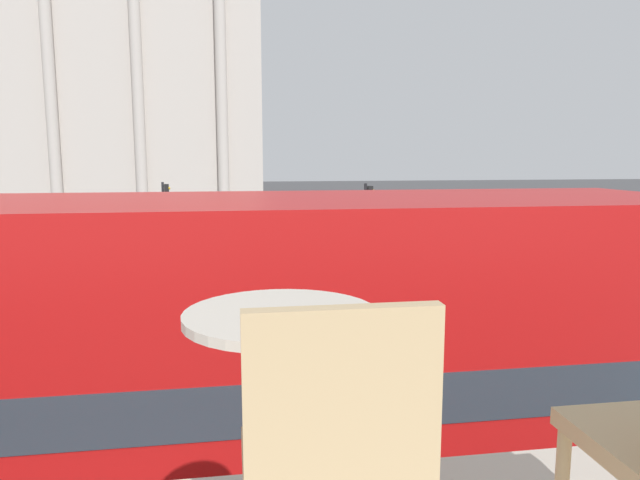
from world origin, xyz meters
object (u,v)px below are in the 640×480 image
object	(u,v)px
double_decker_bus	(157,379)
traffic_light_mid	(367,213)
plaza_building_left	(76,87)
traffic_light_far	(165,205)
cafe_chair_0	(333,465)
cafe_dining_table	(282,372)
pedestrian_red	(11,243)

from	to	relation	value
double_decker_bus	traffic_light_mid	distance (m)	17.31
plaza_building_left	traffic_light_far	bearing A→B (deg)	-68.90
cafe_chair_0	traffic_light_mid	bearing A→B (deg)	82.01
plaza_building_left	traffic_light_mid	bearing A→B (deg)	-60.69
cafe_chair_0	traffic_light_far	world-z (taller)	cafe_chair_0
cafe_dining_table	cafe_chair_0	xyz separation A→B (m)	(0.07, -0.52, -0.02)
plaza_building_left	traffic_light_mid	distance (m)	39.37
traffic_light_mid	cafe_chair_0	bearing A→B (deg)	-103.77
cafe_dining_table	plaza_building_left	size ratio (longest dim) A/B	0.02
traffic_light_far	pedestrian_red	distance (m)	7.07
traffic_light_far	pedestrian_red	size ratio (longest dim) A/B	1.87
traffic_light_mid	pedestrian_red	bearing A→B (deg)	169.70
traffic_light_mid	double_decker_bus	bearing A→B (deg)	-110.38
cafe_chair_0	pedestrian_red	distance (m)	25.03
traffic_light_mid	cafe_dining_table	bearing A→B (deg)	-104.30
cafe_chair_0	pedestrian_red	xyz separation A→B (m)	(-9.05, 23.17, -2.77)
traffic_light_far	double_decker_bus	bearing A→B (deg)	-83.92
traffic_light_mid	pedestrian_red	world-z (taller)	traffic_light_mid
double_decker_bus	cafe_chair_0	world-z (taller)	cafe_chair_0
double_decker_bus	plaza_building_left	world-z (taller)	plaza_building_left
traffic_light_mid	traffic_light_far	size ratio (longest dim) A/B	1.06
cafe_dining_table	cafe_chair_0	world-z (taller)	cafe_chair_0
plaza_building_left	pedestrian_red	xyz separation A→B (m)	(4.73, -30.98, -9.63)
double_decker_bus	traffic_light_far	world-z (taller)	double_decker_bus
double_decker_bus	traffic_light_mid	world-z (taller)	double_decker_bus
traffic_light_mid	traffic_light_far	world-z (taller)	traffic_light_mid
plaza_building_left	traffic_light_far	xyz separation A→B (m)	(10.36, -26.86, -8.50)
cafe_dining_table	traffic_light_far	world-z (taller)	cafe_dining_table
cafe_dining_table	traffic_light_far	xyz separation A→B (m)	(-3.35, 26.77, -1.66)
double_decker_bus	cafe_dining_table	bearing A→B (deg)	-69.09
double_decker_bus	cafe_chair_0	bearing A→B (deg)	-69.75
traffic_light_far	traffic_light_mid	bearing A→B (deg)	-38.28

